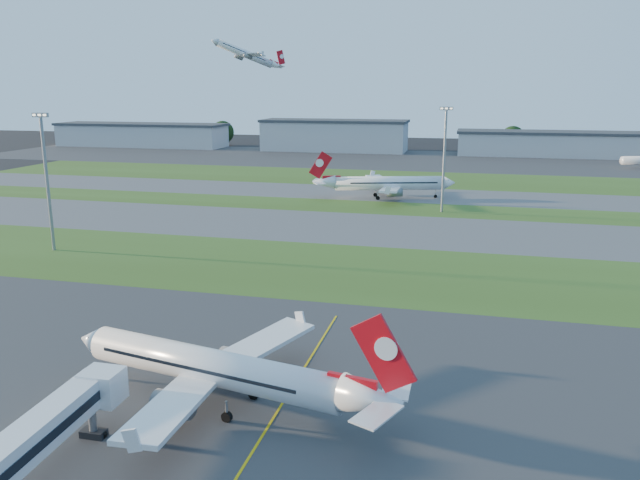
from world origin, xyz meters
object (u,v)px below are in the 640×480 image
(airliner_taxiing, at_px, (388,184))
(light_mast_west, at_px, (46,173))
(light_mast_centre, at_px, (444,153))
(airliner_parked, at_px, (214,368))

(airliner_taxiing, bearing_deg, light_mast_west, 37.10)
(airliner_taxiing, xyz_separation_m, light_mast_centre, (15.84, -16.95, 10.66))
(airliner_taxiing, distance_m, light_mast_west, 91.48)
(airliner_parked, relative_size, airliner_taxiing, 0.92)
(light_mast_west, bearing_deg, light_mast_centre, 38.66)
(airliner_parked, xyz_separation_m, light_mast_west, (-53.63, 48.34, 11.05))
(light_mast_west, distance_m, light_mast_centre, 89.64)
(light_mast_west, xyz_separation_m, light_mast_centre, (70.00, 56.00, 0.00))
(light_mast_centre, bearing_deg, airliner_taxiing, 133.05)
(light_mast_west, relative_size, light_mast_centre, 1.00)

